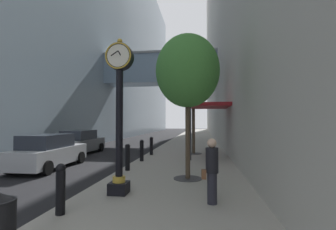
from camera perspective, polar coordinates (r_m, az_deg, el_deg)
name	(u,v)px	position (r m, az deg, el deg)	size (l,w,h in m)	color
ground_plane	(170,141)	(29.06, 0.56, -6.24)	(110.00, 110.00, 0.00)	black
sidewalk_right	(194,139)	(31.83, 6.13, -5.71)	(5.42, 80.00, 0.14)	#9E998E
building_block_left	(93,26)	(37.70, -17.45, 19.64)	(21.74, 80.00, 32.03)	#93A8B7
street_clock	(119,108)	(7.48, -11.52, 1.74)	(0.84, 0.55, 4.76)	black
bollard_nearest	(61,188)	(6.42, -24.21, -15.53)	(0.23, 0.23, 1.19)	black
bollard_third	(128,156)	(11.08, -9.61, -9.71)	(0.23, 0.23, 1.19)	black
bollard_fourth	(142,150)	(13.55, -6.28, -8.25)	(0.23, 0.23, 1.19)	black
bollard_fifth	(151,145)	(16.05, -3.99, -7.22)	(0.23, 0.23, 1.19)	black
street_tree_near	(188,71)	(9.48, 4.67, 10.30)	(2.47, 2.47, 5.59)	#333335
street_tree_mid_near	(194,76)	(16.94, 6.10, 9.24)	(2.22, 2.22, 6.70)	#333335
pedestrian_walking	(212,169)	(6.65, 10.37, -12.55)	(0.47, 0.37, 1.74)	#23232D
storefront_awning	(209,107)	(15.39, 9.64, 1.95)	(2.40, 3.60, 3.30)	maroon
car_silver_near	(49,152)	(13.49, -26.50, -7.86)	(2.10, 4.60, 1.70)	#B7BABF
car_grey_mid	(80,142)	(18.55, -20.16, -6.17)	(2.05, 4.70, 1.71)	slate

